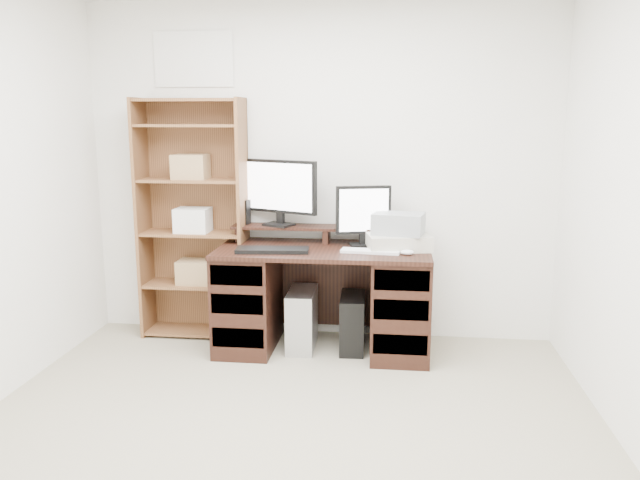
% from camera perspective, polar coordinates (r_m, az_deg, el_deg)
% --- Properties ---
extents(room, '(3.54, 4.04, 2.54)m').
position_cam_1_polar(room, '(2.74, -4.95, 2.45)').
color(room, tan).
rests_on(room, ground).
extents(desk, '(1.50, 0.70, 0.75)m').
position_cam_1_polar(desk, '(4.50, 0.32, -5.23)').
color(desk, black).
rests_on(desk, ground).
extents(riser_shelf, '(1.40, 0.22, 0.12)m').
position_cam_1_polar(riser_shelf, '(4.60, 0.61, 0.94)').
color(riser_shelf, black).
rests_on(riser_shelf, desk).
extents(monitor_wide, '(0.58, 0.28, 0.48)m').
position_cam_1_polar(monitor_wide, '(4.60, -3.68, 4.67)').
color(monitor_wide, black).
rests_on(monitor_wide, riser_shelf).
extents(monitor_small, '(0.39, 0.19, 0.43)m').
position_cam_1_polar(monitor_small, '(4.46, 3.99, 2.44)').
color(monitor_small, black).
rests_on(monitor_small, desk).
extents(speaker, '(0.09, 0.09, 0.18)m').
position_cam_1_polar(speaker, '(4.71, -6.92, 2.56)').
color(speaker, black).
rests_on(speaker, riser_shelf).
extents(keyboard_black, '(0.51, 0.21, 0.03)m').
position_cam_1_polar(keyboard_black, '(4.29, -4.38, -0.92)').
color(keyboard_black, black).
rests_on(keyboard_black, desk).
extents(keyboard_white, '(0.41, 0.16, 0.02)m').
position_cam_1_polar(keyboard_white, '(4.28, 4.63, -1.03)').
color(keyboard_white, white).
rests_on(keyboard_white, desk).
extents(mouse, '(0.10, 0.07, 0.04)m').
position_cam_1_polar(mouse, '(4.23, 7.99, -1.12)').
color(mouse, white).
rests_on(mouse, desk).
extents(printer, '(0.48, 0.40, 0.11)m').
position_cam_1_polar(printer, '(4.41, 7.15, -0.13)').
color(printer, '#BDB7A4').
rests_on(printer, desk).
extents(basket, '(0.38, 0.31, 0.15)m').
position_cam_1_polar(basket, '(4.38, 7.19, 1.50)').
color(basket, '#8F9599').
rests_on(basket, printer).
extents(tower_silver, '(0.20, 0.43, 0.43)m').
position_cam_1_polar(tower_silver, '(4.58, -1.66, -7.22)').
color(tower_silver, '#ACAEB3').
rests_on(tower_silver, ground).
extents(tower_black, '(0.18, 0.41, 0.40)m').
position_cam_1_polar(tower_black, '(4.56, 2.98, -7.53)').
color(tower_black, black).
rests_on(tower_black, ground).
extents(bookshelf, '(0.80, 0.30, 1.80)m').
position_cam_1_polar(bookshelf, '(4.80, -11.46, 2.06)').
color(bookshelf, brown).
rests_on(bookshelf, ground).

